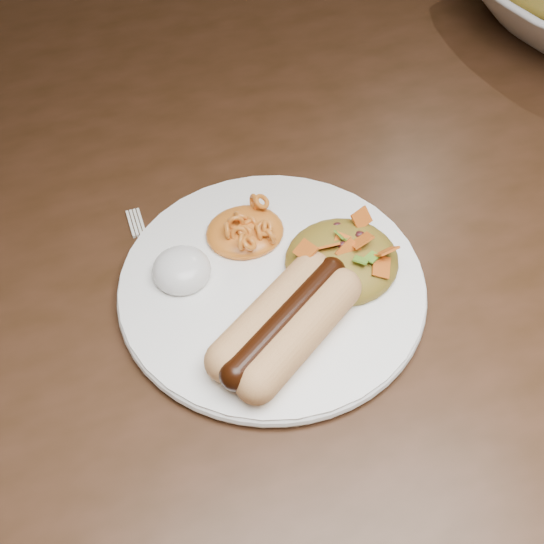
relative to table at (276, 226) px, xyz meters
name	(u,v)px	position (x,y,z in m)	size (l,w,h in m)	color
floor	(274,456)	(0.00, 0.00, -0.66)	(4.00, 4.00, 0.00)	#473518
table	(276,226)	(0.00, 0.00, 0.00)	(1.60, 0.90, 0.75)	#3D2315
plate	(272,284)	(-0.06, -0.15, 0.10)	(0.26, 0.26, 0.01)	white
hotdog	(286,322)	(-0.07, -0.21, 0.12)	(0.12, 0.12, 0.03)	#DCB669
mac_and_cheese	(245,224)	(-0.06, -0.09, 0.12)	(0.07, 0.06, 0.03)	orange
sour_cream	(181,265)	(-0.13, -0.12, 0.12)	(0.05, 0.05, 0.03)	silver
taco_salad	(343,253)	(0.00, -0.16, 0.12)	(0.10, 0.10, 0.04)	#AF5619
fork	(151,272)	(-0.16, -0.10, 0.09)	(0.02, 0.15, 0.00)	white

